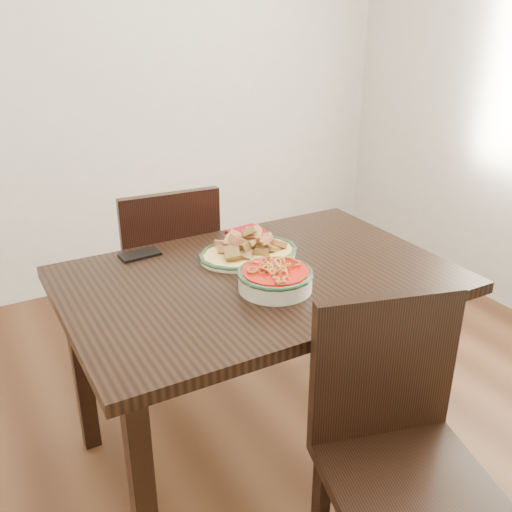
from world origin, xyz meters
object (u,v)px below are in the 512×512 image
dining_table (259,298)px  fish_plate (248,245)px  chair_far (167,271)px  chair_near (396,441)px  smartphone (140,255)px  noodle_bowl (275,277)px

dining_table → fish_plate: 0.21m
chair_far → fish_plate: bearing=107.5°
chair_far → chair_near: 1.33m
chair_near → fish_plate: (-0.02, 0.79, 0.30)m
chair_near → smartphone: size_ratio=6.27×
noodle_bowl → fish_plate: bearing=79.3°
noodle_bowl → chair_far: bearing=95.1°
fish_plate → noodle_bowl: fish_plate is taller
smartphone → noodle_bowl: bearing=-60.9°
chair_far → fish_plate: (0.12, -0.53, 0.30)m
dining_table → fish_plate: bearing=74.1°
noodle_bowl → smartphone: bearing=122.1°
chair_far → noodle_bowl: chair_far is taller
smartphone → chair_near: bearing=-72.6°
smartphone → fish_plate: bearing=-32.4°
fish_plate → dining_table: bearing=-105.9°
noodle_bowl → chair_near: bearing=-81.7°
dining_table → chair_near: (0.07, -0.64, -0.16)m
chair_near → fish_plate: size_ratio=2.44×
chair_far → smartphone: size_ratio=6.27×
chair_far → chair_near: bearing=100.9°
noodle_bowl → smartphone: noodle_bowl is taller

